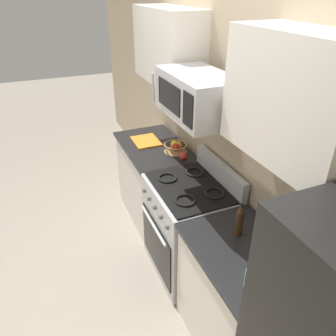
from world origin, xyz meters
TOP-DOWN VIEW (x-y plane):
  - ground_plane at (0.00, 0.00)m, footprint 16.00×16.00m
  - wall_back at (0.00, 1.03)m, footprint 8.00×0.10m
  - counter_left at (-0.90, 0.64)m, footprint 1.01×0.63m
  - range_oven at (-0.00, 0.64)m, footprint 0.76×0.67m
  - counter_right at (0.82, 0.64)m, footprint 0.86×0.63m
  - microwave at (-0.00, 0.67)m, footprint 0.71×0.44m
  - upper_cabinets_left at (-0.90, 0.81)m, footprint 1.00×0.34m
  - upper_cabinets_right at (0.82, 0.81)m, footprint 0.85×0.34m
  - utensil_crock at (1.09, 0.54)m, footprint 0.18×0.18m
  - fruit_basket at (-0.67, 0.80)m, footprint 0.24×0.24m
  - apple_loose at (-0.48, 0.80)m, footprint 0.08×0.08m
  - cutting_board at (-1.01, 0.60)m, footprint 0.33×0.27m
  - bottle_soy at (0.65, 0.69)m, footprint 0.06×0.06m

SIDE VIEW (x-z plane):
  - ground_plane at x=0.00m, z-range 0.00..0.00m
  - counter_left at x=-0.90m, z-range 0.00..0.91m
  - counter_right at x=0.82m, z-range 0.00..0.91m
  - range_oven at x=0.00m, z-range -0.07..1.02m
  - cutting_board at x=-1.01m, z-range 0.91..0.93m
  - apple_loose at x=-0.48m, z-range 0.91..0.99m
  - fruit_basket at x=-0.67m, z-range 0.91..1.02m
  - utensil_crock at x=1.09m, z-range 0.80..1.14m
  - bottle_soy at x=0.65m, z-range 0.90..1.15m
  - wall_back at x=0.00m, z-range 0.00..2.60m
  - microwave at x=0.00m, z-range 1.55..1.87m
  - upper_cabinets_right at x=0.82m, z-range 1.57..2.24m
  - upper_cabinets_left at x=-0.90m, z-range 1.57..2.24m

